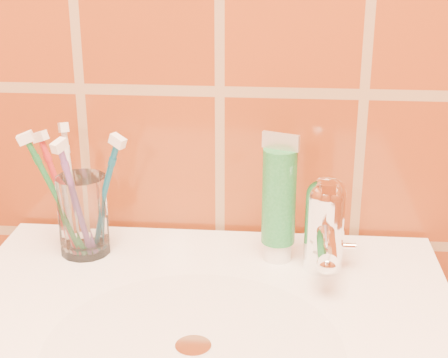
{
  "coord_description": "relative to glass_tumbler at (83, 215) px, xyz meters",
  "views": [
    {
      "loc": [
        0.08,
        0.34,
        1.25
      ],
      "look_at": [
        0.02,
        1.08,
        0.97
      ],
      "focal_mm": 55.0,
      "sensor_mm": 36.0,
      "label": 1
    }
  ],
  "objects": [
    {
      "name": "toothbrush_3",
      "position": [
        -0.02,
        0.01,
        0.03
      ],
      "size": [
        0.09,
        0.11,
        0.18
      ],
      "primitive_type": null,
      "rotation": [
        0.26,
        0.0,
        -2.65
      ],
      "color": "silver",
      "rests_on": "glass_tumbler"
    },
    {
      "name": "glass_tumbler",
      "position": [
        0.0,
        0.0,
        0.0
      ],
      "size": [
        0.08,
        0.08,
        0.1
      ],
      "primitive_type": "cylinder",
      "rotation": [
        0.0,
        0.0,
        -0.24
      ],
      "color": "white",
      "rests_on": "pedestal_sink"
    },
    {
      "name": "toothbrush_1",
      "position": [
        -0.03,
        0.0,
        0.03
      ],
      "size": [
        0.12,
        0.11,
        0.17
      ],
      "primitive_type": null,
      "rotation": [
        0.35,
        0.0,
        -1.99
      ],
      "color": "#AA2427",
      "rests_on": "glass_tumbler"
    },
    {
      "name": "faucet",
      "position": [
        0.3,
        -0.02,
        0.01
      ],
      "size": [
        0.05,
        0.11,
        0.12
      ],
      "color": "white",
      "rests_on": "pedestal_sink"
    },
    {
      "name": "toothpaste_tube",
      "position": [
        0.24,
        0.0,
        0.03
      ],
      "size": [
        0.05,
        0.04,
        0.16
      ],
      "rotation": [
        0.0,
        0.0,
        -0.38
      ],
      "color": "white",
      "rests_on": "pedestal_sink"
    },
    {
      "name": "toothbrush_2",
      "position": [
        0.03,
        -0.01,
        0.03
      ],
      "size": [
        0.13,
        0.12,
        0.18
      ],
      "primitive_type": null,
      "rotation": [
        0.36,
        0.0,
        1.09
      ],
      "color": "#0D4F6D",
      "rests_on": "glass_tumbler"
    },
    {
      "name": "toothbrush_4",
      "position": [
        -0.03,
        -0.01,
        0.03
      ],
      "size": [
        0.11,
        0.1,
        0.17
      ],
      "primitive_type": null,
      "rotation": [
        0.37,
        0.0,
        -1.38
      ],
      "color": "#1C6932",
      "rests_on": "glass_tumbler"
    },
    {
      "name": "toothbrush_0",
      "position": [
        -0.0,
        -0.02,
        0.03
      ],
      "size": [
        0.08,
        0.11,
        0.18
      ],
      "primitive_type": null,
      "rotation": [
        0.26,
        0.0,
        -0.46
      ],
      "color": "#6F4491",
      "rests_on": "glass_tumbler"
    }
  ]
}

